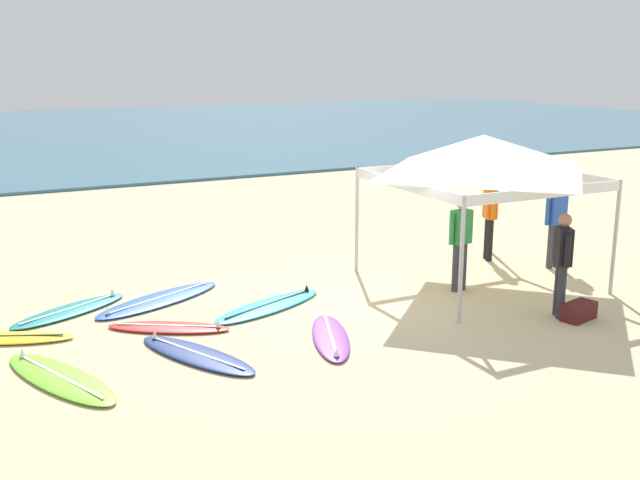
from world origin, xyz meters
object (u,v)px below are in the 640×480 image
object	(u,v)px
surfboard_red	(169,327)
gear_bag_near_tent	(579,311)
surfboard_lime	(60,378)
surfboard_blue	(159,300)
canopy_tent	(483,155)
surfboard_navy	(196,355)
surfboard_teal	(70,310)
surfboard_cyan	(269,306)
surfboard_purple	(331,337)
person_orange	(490,213)
surfboard_yellow	(6,338)
person_green	(461,237)
person_blue	(556,219)
person_black	(562,258)

from	to	relation	value
surfboard_red	gear_bag_near_tent	xyz separation A→B (m)	(6.00, -2.51, 0.10)
surfboard_lime	surfboard_blue	distance (m)	3.33
canopy_tent	surfboard_lime	world-z (taller)	canopy_tent
canopy_tent	surfboard_blue	bearing A→B (deg)	164.86
surfboard_navy	surfboard_teal	distance (m)	3.05
surfboard_lime	surfboard_blue	bearing A→B (deg)	52.49
surfboard_blue	gear_bag_near_tent	bearing A→B (deg)	-34.25
surfboard_cyan	surfboard_purple	size ratio (longest dim) A/B	1.19
surfboard_purple	person_orange	world-z (taller)	person_orange
surfboard_yellow	surfboard_teal	size ratio (longest dim) A/B	0.92
surfboard_blue	surfboard_navy	world-z (taller)	same
canopy_tent	surfboard_purple	bearing A→B (deg)	-159.85
canopy_tent	person_green	bearing A→B (deg)	-156.11
surfboard_teal	person_blue	world-z (taller)	person_blue
surfboard_blue	surfboard_teal	size ratio (longest dim) A/B	1.20
person_blue	surfboard_yellow	bearing A→B (deg)	176.44
surfboard_teal	gear_bag_near_tent	size ratio (longest dim) A/B	3.69
surfboard_navy	gear_bag_near_tent	size ratio (longest dim) A/B	3.77
surfboard_yellow	person_black	distance (m)	8.68
surfboard_teal	surfboard_lime	bearing A→B (deg)	-101.65
surfboard_navy	person_orange	size ratio (longest dim) A/B	1.32
surfboard_lime	gear_bag_near_tent	size ratio (longest dim) A/B	4.10
gear_bag_near_tent	surfboard_blue	bearing A→B (deg)	145.75
person_orange	person_black	distance (m)	3.56
surfboard_lime	person_blue	bearing A→B (deg)	7.28
surfboard_yellow	surfboard_navy	bearing A→B (deg)	-39.04
surfboard_cyan	person_black	size ratio (longest dim) A/B	1.41
canopy_tent	surfboard_red	world-z (taller)	canopy_tent
surfboard_navy	surfboard_purple	size ratio (longest dim) A/B	1.12
person_green	surfboard_navy	bearing A→B (deg)	-170.52
person_black	person_green	distance (m)	1.96
canopy_tent	surfboard_blue	distance (m)	6.30
canopy_tent	person_orange	xyz separation A→B (m)	(1.20, 1.18, -1.40)
surfboard_lime	surfboard_purple	distance (m)	3.86
surfboard_purple	surfboard_blue	bearing A→B (deg)	121.84
surfboard_yellow	gear_bag_near_tent	distance (m)	8.89
person_black	gear_bag_near_tent	xyz separation A→B (m)	(0.18, -0.26, -0.85)
surfboard_lime	person_black	distance (m)	7.76
surfboard_blue	person_orange	size ratio (longest dim) A/B	1.55
surfboard_lime	surfboard_red	world-z (taller)	same
surfboard_navy	person_orange	bearing A→B (deg)	18.35
person_black	person_blue	size ratio (longest dim) A/B	1.00
person_orange	person_black	bearing A→B (deg)	-110.45
surfboard_blue	gear_bag_near_tent	size ratio (longest dim) A/B	4.41
person_green	gear_bag_near_tent	world-z (taller)	person_green
surfboard_blue	person_blue	world-z (taller)	person_blue
surfboard_purple	person_blue	distance (m)	6.07
surfboard_cyan	gear_bag_near_tent	size ratio (longest dim) A/B	4.02
canopy_tent	surfboard_navy	size ratio (longest dim) A/B	1.52
person_orange	person_blue	world-z (taller)	same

